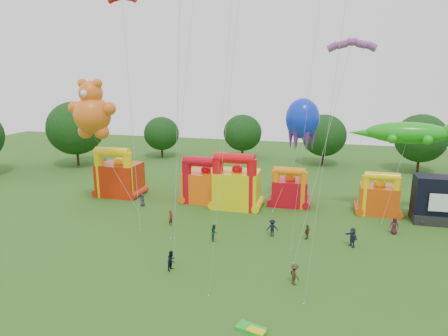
% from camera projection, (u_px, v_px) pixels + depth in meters
% --- Properties ---
extents(ground, '(160.00, 160.00, 0.00)m').
position_uv_depth(ground, '(186.00, 335.00, 26.42)').
color(ground, '#2C5919').
rests_on(ground, ground).
extents(tree_ring, '(121.71, 123.79, 12.07)m').
position_uv_depth(tree_ring, '(170.00, 242.00, 25.83)').
color(tree_ring, '#352314').
rests_on(tree_ring, ground).
extents(bouncy_castle_0, '(5.66, 4.56, 7.15)m').
position_uv_depth(bouncy_castle_0, '(119.00, 177.00, 56.39)').
color(bouncy_castle_0, red).
rests_on(bouncy_castle_0, ground).
extents(bouncy_castle_1, '(5.90, 4.86, 6.46)m').
position_uv_depth(bouncy_castle_1, '(206.00, 184.00, 53.66)').
color(bouncy_castle_1, '#FF5F0D').
rests_on(bouncy_castle_1, ground).
extents(bouncy_castle_2, '(5.74, 4.64, 7.40)m').
position_uv_depth(bouncy_castle_2, '(237.00, 186.00, 51.23)').
color(bouncy_castle_2, yellow).
rests_on(bouncy_castle_2, ground).
extents(bouncy_castle_3, '(4.67, 3.81, 5.38)m').
position_uv_depth(bouncy_castle_3, '(290.00, 190.00, 52.18)').
color(bouncy_castle_3, red).
rests_on(bouncy_castle_3, ground).
extents(bouncy_castle_4, '(4.57, 3.70, 5.53)m').
position_uv_depth(bouncy_castle_4, '(379.00, 197.00, 49.00)').
color(bouncy_castle_4, '#DB480B').
rests_on(bouncy_castle_4, ground).
extents(teddy_bear_kite, '(8.86, 4.52, 16.44)m').
position_uv_depth(teddy_bear_kite, '(94.00, 117.00, 48.97)').
color(teddy_bear_kite, orange).
rests_on(teddy_bear_kite, ground).
extents(gecko_kite, '(12.45, 6.20, 11.54)m').
position_uv_depth(gecko_kite, '(401.00, 159.00, 46.74)').
color(gecko_kite, '#1E9E16').
rests_on(gecko_kite, ground).
extents(octopus_kite, '(5.15, 6.62, 14.02)m').
position_uv_depth(octopus_kite, '(295.00, 150.00, 50.94)').
color(octopus_kite, '#0E2BD5').
rests_on(octopus_kite, ground).
extents(parafoil_kites, '(30.24, 14.49, 29.34)m').
position_uv_depth(parafoil_kites, '(187.00, 120.00, 42.49)').
color(parafoil_kites, red).
rests_on(parafoil_kites, ground).
extents(diamond_kites, '(16.84, 21.63, 44.14)m').
position_uv_depth(diamond_kites, '(248.00, 70.00, 36.96)').
color(diamond_kites, '#C00935').
rests_on(diamond_kites, ground).
extents(folded_kite_bundle, '(2.20, 1.54, 0.31)m').
position_uv_depth(folded_kite_bundle, '(252.00, 329.00, 26.81)').
color(folded_kite_bundle, green).
rests_on(folded_kite_bundle, ground).
extents(spectator_0, '(0.94, 0.77, 1.65)m').
position_uv_depth(spectator_0, '(142.00, 200.00, 52.10)').
color(spectator_0, '#2E2843').
rests_on(spectator_0, ground).
extents(spectator_1, '(0.57, 0.74, 1.82)m').
position_uv_depth(spectator_1, '(171.00, 218.00, 45.38)').
color(spectator_1, '#572418').
rests_on(spectator_1, ground).
extents(spectator_2, '(0.90, 1.02, 1.78)m').
position_uv_depth(spectator_2, '(214.00, 232.00, 41.26)').
color(spectator_2, '#193E26').
rests_on(spectator_2, ground).
extents(spectator_3, '(1.31, 0.89, 1.88)m').
position_uv_depth(spectator_3, '(272.00, 228.00, 42.35)').
color(spectator_3, black).
rests_on(spectator_3, ground).
extents(spectator_4, '(0.79, 1.02, 1.61)m').
position_uv_depth(spectator_4, '(307.00, 232.00, 41.60)').
color(spectator_4, '#393117').
rests_on(spectator_4, ground).
extents(spectator_5, '(1.50, 1.85, 1.98)m').
position_uv_depth(spectator_5, '(352.00, 237.00, 39.80)').
color(spectator_5, '#25283E').
rests_on(spectator_5, ground).
extents(spectator_6, '(1.04, 0.81, 1.86)m').
position_uv_depth(spectator_6, '(394.00, 226.00, 42.97)').
color(spectator_6, '#4C1522').
rests_on(spectator_6, ground).
extents(spectator_8, '(0.83, 0.98, 1.79)m').
position_uv_depth(spectator_8, '(172.00, 260.00, 35.05)').
color(spectator_8, black).
rests_on(spectator_8, ground).
extents(spectator_9, '(1.25, 1.32, 1.80)m').
position_uv_depth(spectator_9, '(295.00, 274.00, 32.60)').
color(spectator_9, '#372B16').
rests_on(spectator_9, ground).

